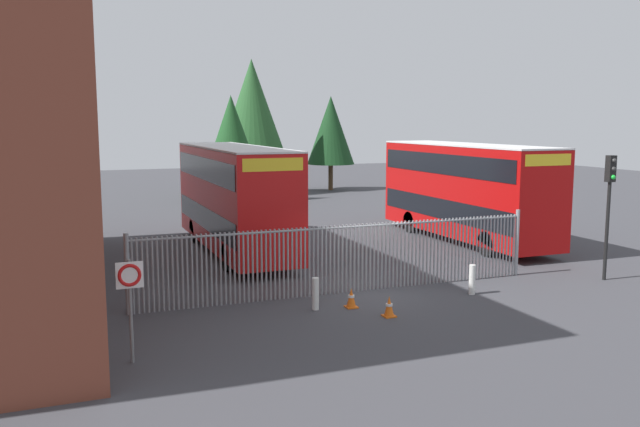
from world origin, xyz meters
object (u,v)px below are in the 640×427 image
(traffic_cone_mid_forecourt, at_px, (389,307))
(speed_limit_sign_post, at_px, (130,287))
(double_decker_bus_behind_fence_left, at_px, (234,195))
(double_decker_bus_near_gate, at_px, (465,188))
(bollard_center_front, at_px, (472,280))
(traffic_light_kerbside, at_px, (609,194))
(bollard_near_left, at_px, (315,294))
(traffic_cone_by_gate, at_px, (351,298))

(traffic_cone_mid_forecourt, relative_size, speed_limit_sign_post, 0.25)
(double_decker_bus_behind_fence_left, bearing_deg, double_decker_bus_near_gate, -6.70)
(bollard_center_front, bearing_deg, traffic_light_kerbside, -0.58)
(bollard_near_left, distance_m, traffic_light_kerbside, 10.92)
(double_decker_bus_behind_fence_left, bearing_deg, traffic_cone_mid_forecourt, -80.63)
(traffic_cone_mid_forecourt, relative_size, traffic_light_kerbside, 0.14)
(double_decker_bus_behind_fence_left, xyz_separation_m, traffic_cone_mid_forecourt, (1.74, -10.55, -2.13))
(bollard_near_left, xyz_separation_m, bollard_center_front, (5.24, -0.21, 0.00))
(traffic_light_kerbside, bearing_deg, bollard_near_left, 178.59)
(bollard_center_front, height_order, traffic_cone_mid_forecourt, bollard_center_front)
(double_decker_bus_near_gate, height_order, speed_limit_sign_post, double_decker_bus_near_gate)
(traffic_cone_mid_forecourt, bearing_deg, traffic_cone_by_gate, 116.48)
(double_decker_bus_near_gate, relative_size, bollard_near_left, 11.38)
(double_decker_bus_near_gate, height_order, traffic_light_kerbside, double_decker_bus_near_gate)
(traffic_cone_by_gate, bearing_deg, speed_limit_sign_post, -160.32)
(speed_limit_sign_post, bearing_deg, traffic_cone_mid_forecourt, 8.73)
(double_decker_bus_behind_fence_left, distance_m, speed_limit_sign_post, 12.82)
(double_decker_bus_behind_fence_left, xyz_separation_m, traffic_cone_by_gate, (1.13, -9.32, -2.13))
(double_decker_bus_behind_fence_left, distance_m, bollard_center_front, 10.92)
(double_decker_bus_behind_fence_left, bearing_deg, speed_limit_sign_post, -114.71)
(double_decker_bus_near_gate, relative_size, speed_limit_sign_post, 4.50)
(bollard_near_left, relative_size, traffic_light_kerbside, 0.22)
(bollard_near_left, bearing_deg, speed_limit_sign_post, -155.24)
(traffic_light_kerbside, bearing_deg, traffic_cone_by_gate, 179.53)
(bollard_center_front, xyz_separation_m, speed_limit_sign_post, (-10.66, -2.29, 1.30))
(double_decker_bus_behind_fence_left, bearing_deg, traffic_cone_by_gate, -83.10)
(double_decker_bus_near_gate, height_order, double_decker_bus_behind_fence_left, same)
(traffic_cone_by_gate, bearing_deg, double_decker_bus_behind_fence_left, 96.90)
(traffic_light_kerbside, bearing_deg, speed_limit_sign_post, -172.05)
(double_decker_bus_near_gate, relative_size, traffic_cone_by_gate, 18.32)
(double_decker_bus_near_gate, height_order, bollard_center_front, double_decker_bus_near_gate)
(bollard_near_left, distance_m, traffic_cone_mid_forecourt, 2.20)
(double_decker_bus_behind_fence_left, bearing_deg, traffic_light_kerbside, -41.30)
(double_decker_bus_behind_fence_left, xyz_separation_m, speed_limit_sign_post, (-5.35, -11.64, -0.65))
(bollard_near_left, relative_size, speed_limit_sign_post, 0.40)
(bollard_center_front, height_order, traffic_cone_by_gate, bollard_center_front)
(traffic_cone_by_gate, bearing_deg, bollard_near_left, 170.19)
(double_decker_bus_near_gate, distance_m, speed_limit_sign_post, 18.91)
(double_decker_bus_near_gate, xyz_separation_m, speed_limit_sign_post, (-15.77, -10.41, -0.65))
(double_decker_bus_near_gate, bearing_deg, traffic_cone_by_gate, -138.93)
(bollard_center_front, distance_m, traffic_cone_mid_forecourt, 3.77)
(double_decker_bus_near_gate, bearing_deg, double_decker_bus_behind_fence_left, 173.30)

